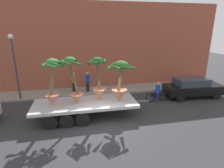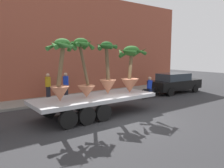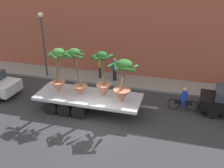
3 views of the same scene
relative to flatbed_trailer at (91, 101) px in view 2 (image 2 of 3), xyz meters
The scene contains 12 objects.
ground_plane 2.14m from the flatbed_trailer, 50.22° to the right, with size 60.00×60.00×0.00m, color #2D2D30.
sidewalk 4.79m from the flatbed_trailer, 74.42° to the left, with size 24.00×2.20×0.15m, color gray.
building_facade 7.07m from the flatbed_trailer, 78.51° to the left, with size 24.00×1.20×7.57m, color #9E4C38.
flatbed_trailer is the anchor object (origin of this frame).
potted_palm_rear 2.84m from the flatbed_trailer, ahead, with size 1.69×1.69×2.55m.
potted_palm_middle 2.21m from the flatbed_trailer, behind, with size 1.32×1.41×2.78m.
potted_palm_front 1.66m from the flatbed_trailer, behind, with size 1.39×1.40×2.84m.
potted_palm_extra 1.79m from the flatbed_trailer, ahead, with size 1.29×1.27×2.75m.
cyclist 5.96m from the flatbed_trailer, 14.53° to the left, with size 1.84×0.36×1.54m.
parked_car 9.09m from the flatbed_trailer, 11.10° to the left, with size 4.63×1.98×1.58m.
pedestrian_near_gate 4.60m from the flatbed_trailer, 95.33° to the left, with size 0.36×0.36×1.71m.
pedestrian_far_left 4.44m from the flatbed_trailer, 80.55° to the left, with size 0.36×0.36×1.71m.
Camera 2 is at (-6.90, -7.69, 3.06)m, focal length 35.43 mm.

